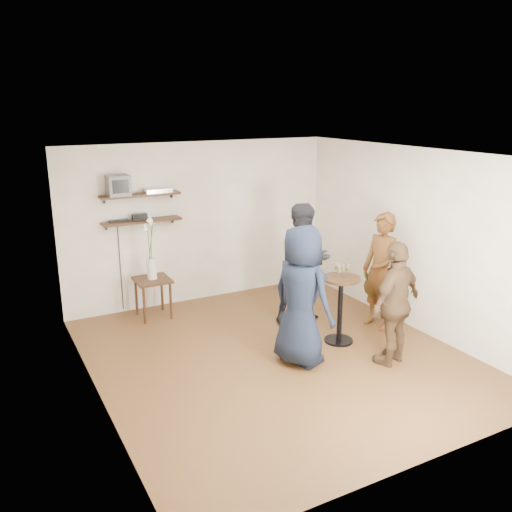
{
  "coord_description": "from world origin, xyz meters",
  "views": [
    {
      "loc": [
        -3.25,
        -5.53,
        3.19
      ],
      "look_at": [
        -0.09,
        0.4,
        1.27
      ],
      "focal_mm": 38.0,
      "sensor_mm": 36.0,
      "label": 1
    }
  ],
  "objects_px": {
    "person_navy": "(302,296)",
    "person_brown": "(396,304)",
    "dvd_deck": "(158,190)",
    "drinks_table": "(340,301)",
    "person_dark": "(304,264)",
    "person_plaid": "(381,271)",
    "radio": "(140,217)",
    "crt_monitor": "(118,185)",
    "side_table": "(153,285)"
  },
  "relations": [
    {
      "from": "crt_monitor",
      "to": "person_navy",
      "type": "relative_size",
      "value": 0.18
    },
    {
      "from": "drinks_table",
      "to": "person_plaid",
      "type": "height_order",
      "value": "person_plaid"
    },
    {
      "from": "dvd_deck",
      "to": "drinks_table",
      "type": "xyz_separation_m",
      "value": [
        1.72,
        -2.38,
        -1.3
      ]
    },
    {
      "from": "person_plaid",
      "to": "person_brown",
      "type": "xyz_separation_m",
      "value": [
        -0.6,
        -0.97,
        -0.06
      ]
    },
    {
      "from": "dvd_deck",
      "to": "radio",
      "type": "xyz_separation_m",
      "value": [
        -0.3,
        0.0,
        -0.38
      ]
    },
    {
      "from": "person_plaid",
      "to": "person_dark",
      "type": "height_order",
      "value": "person_dark"
    },
    {
      "from": "radio",
      "to": "crt_monitor",
      "type": "bearing_deg",
      "value": 180.0
    },
    {
      "from": "dvd_deck",
      "to": "radio",
      "type": "distance_m",
      "value": 0.48
    },
    {
      "from": "drinks_table",
      "to": "person_plaid",
      "type": "distance_m",
      "value": 0.88
    },
    {
      "from": "drinks_table",
      "to": "person_navy",
      "type": "xyz_separation_m",
      "value": [
        -0.8,
        -0.27,
        0.29
      ]
    },
    {
      "from": "side_table",
      "to": "person_navy",
      "type": "relative_size",
      "value": 0.35
    },
    {
      "from": "radio",
      "to": "person_dark",
      "type": "height_order",
      "value": "person_dark"
    },
    {
      "from": "crt_monitor",
      "to": "radio",
      "type": "bearing_deg",
      "value": 0.0
    },
    {
      "from": "radio",
      "to": "person_plaid",
      "type": "xyz_separation_m",
      "value": [
        2.86,
        -2.22,
        -0.67
      ]
    },
    {
      "from": "person_dark",
      "to": "person_brown",
      "type": "bearing_deg",
      "value": -83.58
    },
    {
      "from": "dvd_deck",
      "to": "drinks_table",
      "type": "relative_size",
      "value": 0.43
    },
    {
      "from": "dvd_deck",
      "to": "person_plaid",
      "type": "bearing_deg",
      "value": -40.95
    },
    {
      "from": "dvd_deck",
      "to": "person_plaid",
      "type": "distance_m",
      "value": 3.54
    },
    {
      "from": "side_table",
      "to": "person_navy",
      "type": "height_order",
      "value": "person_navy"
    },
    {
      "from": "person_dark",
      "to": "person_navy",
      "type": "bearing_deg",
      "value": -127.21
    },
    {
      "from": "person_dark",
      "to": "crt_monitor",
      "type": "bearing_deg",
      "value": 143.36
    },
    {
      "from": "dvd_deck",
      "to": "drinks_table",
      "type": "distance_m",
      "value": 3.21
    },
    {
      "from": "dvd_deck",
      "to": "radio",
      "type": "height_order",
      "value": "dvd_deck"
    },
    {
      "from": "person_plaid",
      "to": "person_navy",
      "type": "bearing_deg",
      "value": -86.27
    },
    {
      "from": "drinks_table",
      "to": "person_brown",
      "type": "bearing_deg",
      "value": -74.44
    },
    {
      "from": "dvd_deck",
      "to": "crt_monitor",
      "type": "bearing_deg",
      "value": 180.0
    },
    {
      "from": "crt_monitor",
      "to": "person_plaid",
      "type": "xyz_separation_m",
      "value": [
        3.15,
        -2.22,
        -1.17
      ]
    },
    {
      "from": "dvd_deck",
      "to": "side_table",
      "type": "relative_size",
      "value": 0.65
    },
    {
      "from": "person_plaid",
      "to": "person_dark",
      "type": "bearing_deg",
      "value": -139.06
    },
    {
      "from": "dvd_deck",
      "to": "person_brown",
      "type": "height_order",
      "value": "dvd_deck"
    },
    {
      "from": "crt_monitor",
      "to": "person_dark",
      "type": "height_order",
      "value": "crt_monitor"
    },
    {
      "from": "crt_monitor",
      "to": "radio",
      "type": "relative_size",
      "value": 1.45
    },
    {
      "from": "dvd_deck",
      "to": "person_brown",
      "type": "xyz_separation_m",
      "value": [
        1.95,
        -3.19,
        -1.11
      ]
    },
    {
      "from": "radio",
      "to": "person_navy",
      "type": "xyz_separation_m",
      "value": [
        1.22,
        -2.64,
        -0.63
      ]
    },
    {
      "from": "dvd_deck",
      "to": "drinks_table",
      "type": "height_order",
      "value": "dvd_deck"
    },
    {
      "from": "radio",
      "to": "drinks_table",
      "type": "bearing_deg",
      "value": -49.56
    },
    {
      "from": "dvd_deck",
      "to": "side_table",
      "type": "height_order",
      "value": "dvd_deck"
    },
    {
      "from": "person_navy",
      "to": "person_brown",
      "type": "xyz_separation_m",
      "value": [
        1.03,
        -0.55,
        -0.1
      ]
    },
    {
      "from": "crt_monitor",
      "to": "person_dark",
      "type": "distance_m",
      "value": 2.96
    },
    {
      "from": "dvd_deck",
      "to": "drinks_table",
      "type": "bearing_deg",
      "value": -54.02
    },
    {
      "from": "crt_monitor",
      "to": "radio",
      "type": "height_order",
      "value": "crt_monitor"
    },
    {
      "from": "dvd_deck",
      "to": "person_brown",
      "type": "relative_size",
      "value": 0.25
    },
    {
      "from": "person_brown",
      "to": "crt_monitor",
      "type": "bearing_deg",
      "value": -66.97
    },
    {
      "from": "crt_monitor",
      "to": "person_navy",
      "type": "xyz_separation_m",
      "value": [
        1.52,
        -2.64,
        -1.13
      ]
    },
    {
      "from": "crt_monitor",
      "to": "person_brown",
      "type": "xyz_separation_m",
      "value": [
        2.55,
        -3.19,
        -1.23
      ]
    },
    {
      "from": "person_dark",
      "to": "person_brown",
      "type": "distance_m",
      "value": 1.68
    },
    {
      "from": "side_table",
      "to": "person_brown",
      "type": "distance_m",
      "value": 3.64
    },
    {
      "from": "person_plaid",
      "to": "person_brown",
      "type": "relative_size",
      "value": 1.08
    },
    {
      "from": "person_plaid",
      "to": "person_dark",
      "type": "relative_size",
      "value": 0.95
    },
    {
      "from": "dvd_deck",
      "to": "person_brown",
      "type": "distance_m",
      "value": 3.9
    }
  ]
}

